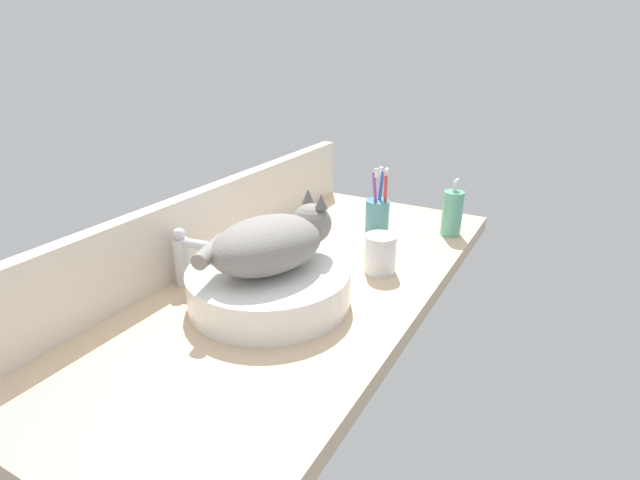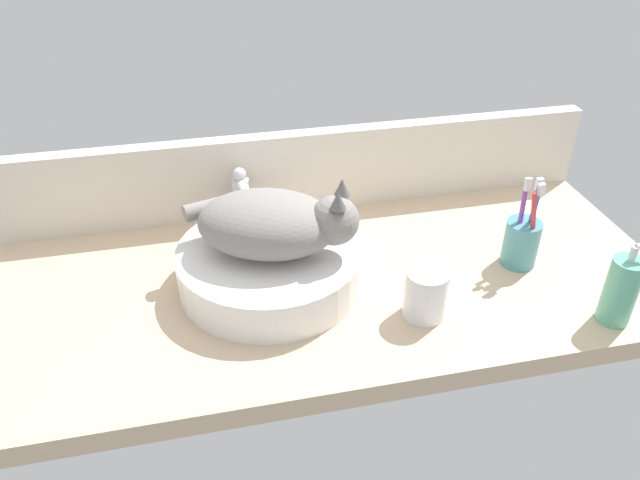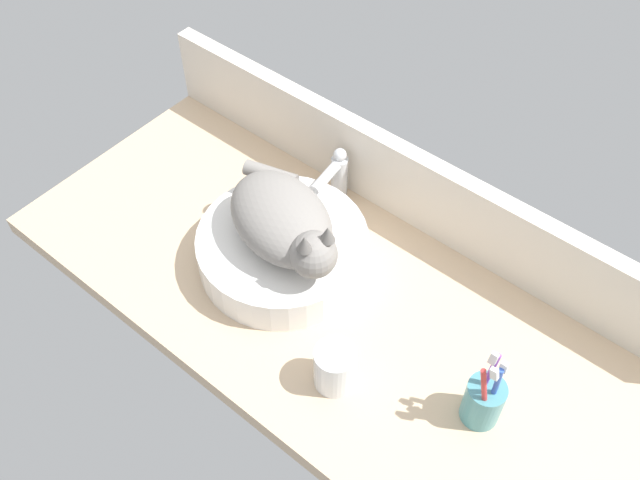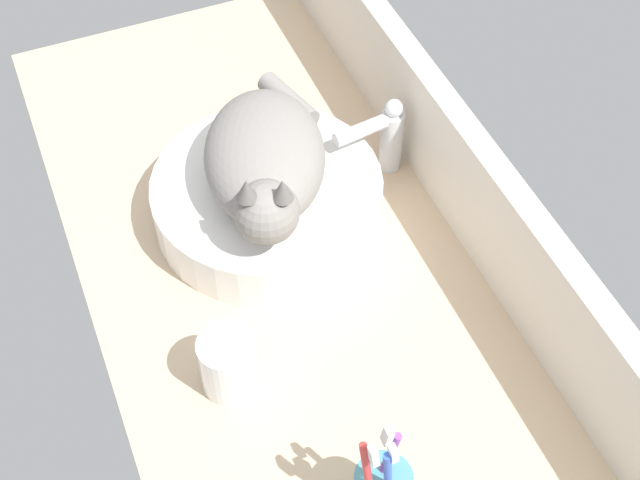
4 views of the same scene
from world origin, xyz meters
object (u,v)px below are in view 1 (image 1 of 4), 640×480
at_px(water_glass, 380,255).
at_px(toothbrush_cup, 377,214).
at_px(soap_dispenser, 452,213).
at_px(faucet, 186,255).
at_px(cat, 273,241).
at_px(sink_basin, 269,286).

bearing_deg(water_glass, toothbrush_cup, 24.30).
xyz_separation_m(soap_dispenser, toothbrush_cup, (-0.08, 0.19, -0.01)).
height_order(faucet, soap_dispenser, soap_dispenser).
bearing_deg(soap_dispenser, cat, 157.70).
bearing_deg(water_glass, cat, 148.89).
xyz_separation_m(faucet, water_glass, (0.27, -0.35, -0.03)).
distance_m(sink_basin, water_glass, 0.29).
height_order(faucet, water_glass, faucet).
height_order(soap_dispenser, toothbrush_cup, toothbrush_cup).
xyz_separation_m(cat, faucet, (-0.04, 0.21, -0.06)).
xyz_separation_m(sink_basin, cat, (0.01, -0.00, 0.10)).
height_order(sink_basin, toothbrush_cup, toothbrush_cup).
xyz_separation_m(sink_basin, faucet, (-0.03, 0.20, 0.03)).
bearing_deg(faucet, sink_basin, -82.87).
height_order(sink_basin, faucet, faucet).
xyz_separation_m(sink_basin, toothbrush_cup, (0.48, -0.04, 0.01)).
bearing_deg(toothbrush_cup, faucet, 154.42).
bearing_deg(cat, faucet, 100.59).
xyz_separation_m(cat, water_glass, (0.24, -0.14, -0.09)).
height_order(cat, soap_dispenser, cat).
distance_m(sink_basin, soap_dispenser, 0.61).
bearing_deg(faucet, toothbrush_cup, -25.58).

